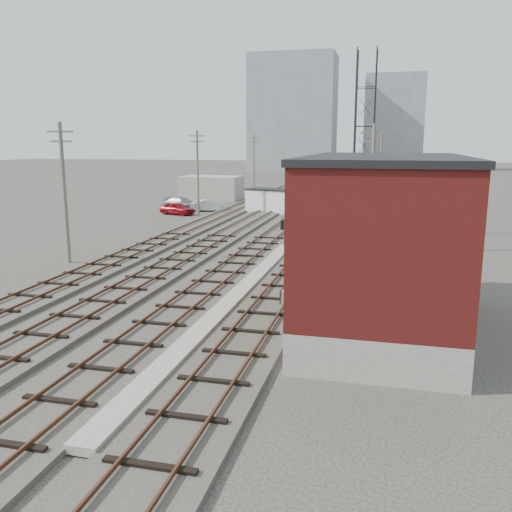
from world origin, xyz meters
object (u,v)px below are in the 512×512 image
(site_trailer, at_px, (274,201))
(switch_stand, at_px, (282,225))
(car_grey, at_px, (182,204))
(car_silver, at_px, (209,205))
(car_red, at_px, (177,208))
(signal_mast, at_px, (290,276))

(site_trailer, bearing_deg, switch_stand, -57.17)
(site_trailer, bearing_deg, car_grey, -162.95)
(site_trailer, bearing_deg, car_silver, -158.07)
(car_silver, bearing_deg, site_trailer, -96.86)
(site_trailer, height_order, car_red, site_trailer)
(signal_mast, height_order, switch_stand, signal_mast)
(signal_mast, xyz_separation_m, car_silver, (-15.91, 36.21, -1.42))
(signal_mast, relative_size, site_trailer, 0.54)
(switch_stand, distance_m, car_grey, 19.51)
(switch_stand, distance_m, car_silver, 16.47)
(car_red, bearing_deg, car_silver, -16.40)
(car_silver, distance_m, car_grey, 3.68)
(signal_mast, distance_m, car_silver, 39.58)
(switch_stand, bearing_deg, site_trailer, 81.15)
(car_red, distance_m, car_grey, 4.53)
(car_grey, bearing_deg, signal_mast, -135.21)
(switch_stand, distance_m, car_red, 15.91)
(site_trailer, relative_size, car_grey, 1.38)
(switch_stand, bearing_deg, signal_mast, -102.03)
(switch_stand, height_order, car_silver, car_silver)
(car_red, xyz_separation_m, car_grey, (-1.17, 4.38, 0.04))
(signal_mast, bearing_deg, car_grey, 117.90)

